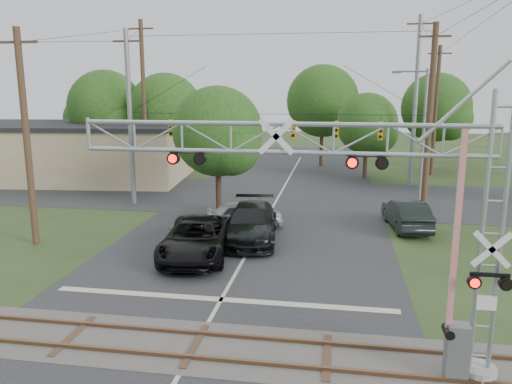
% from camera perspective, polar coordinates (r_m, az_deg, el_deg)
% --- Properties ---
extents(road_main, '(14.00, 90.00, 0.02)m').
position_cam_1_polar(road_main, '(23.17, -1.43, -7.74)').
color(road_main, '#262628').
rests_on(road_main, ground).
extents(road_cross, '(90.00, 12.00, 0.02)m').
position_cam_1_polar(road_cross, '(36.51, 2.65, -0.46)').
color(road_cross, '#262628').
rests_on(road_cross, ground).
extents(railroad_track, '(90.00, 3.20, 0.17)m').
position_cam_1_polar(railroad_track, '(16.04, -7.00, -17.10)').
color(railroad_track, '#504A46').
rests_on(railroad_track, ground).
extents(crossing_gantry, '(11.51, 0.99, 7.75)m').
position_cam_1_polar(crossing_gantry, '(13.42, 11.75, -1.23)').
color(crossing_gantry, gray).
rests_on(crossing_gantry, ground).
extents(traffic_signal_span, '(19.34, 0.36, 11.50)m').
position_cam_1_polar(traffic_signal_span, '(31.67, 3.54, 7.97)').
color(traffic_signal_span, gray).
rests_on(traffic_signal_span, ground).
extents(pickup_black, '(3.64, 6.63, 1.76)m').
position_cam_1_polar(pickup_black, '(23.53, -6.84, -5.28)').
color(pickup_black, black).
rests_on(pickup_black, ground).
extents(car_dark, '(3.21, 6.55, 1.83)m').
position_cam_1_polar(car_dark, '(25.87, -0.54, -3.53)').
color(car_dark, black).
rests_on(car_dark, ground).
extents(sedan_silver, '(4.68, 2.90, 1.49)m').
position_cam_1_polar(sedan_silver, '(28.30, -1.31, -2.55)').
color(sedan_silver, silver).
rests_on(sedan_silver, ground).
extents(suv_dark, '(2.39, 5.20, 1.65)m').
position_cam_1_polar(suv_dark, '(29.21, 16.80, -2.44)').
color(suv_dark, black).
rests_on(suv_dark, ground).
extents(commercial_building, '(21.37, 12.30, 4.80)m').
position_cam_1_polar(commercial_building, '(46.15, -20.83, 4.38)').
color(commercial_building, tan).
rests_on(commercial_building, ground).
extents(streetlight, '(2.41, 0.25, 9.05)m').
position_cam_1_polar(streetlight, '(36.07, 18.34, 6.93)').
color(streetlight, gray).
rests_on(streetlight, ground).
extents(utility_poles, '(25.98, 27.30, 13.27)m').
position_cam_1_polar(utility_poles, '(33.95, 7.21, 9.22)').
color(utility_poles, '#473221').
rests_on(utility_poles, ground).
extents(treeline, '(55.42, 27.84, 10.05)m').
position_cam_1_polar(treeline, '(45.06, 7.31, 9.13)').
color(treeline, '#3D271B').
rests_on(treeline, ground).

